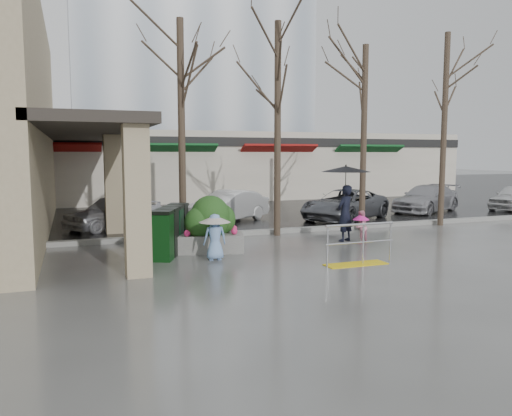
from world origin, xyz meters
TOP-DOWN VIEW (x-y plane):
  - ground at (0.00, 0.00)m, footprint 120.00×120.00m
  - street_asphalt at (0.00, 22.00)m, footprint 120.00×36.00m
  - curb at (0.00, 4.00)m, footprint 120.00×0.30m
  - canopy_slab at (-4.80, 8.00)m, footprint 2.80×18.00m
  - pillar_front at (-3.90, -0.50)m, footprint 0.55×0.55m
  - pillar_back at (-3.90, 6.00)m, footprint 0.55×0.55m
  - storefront_row at (2.00, 17.97)m, footprint 34.00×6.74m
  - office_tower at (4.00, 30.00)m, footprint 18.00×12.00m
  - handrail at (1.36, -1.20)m, footprint 1.90×0.50m
  - tree_west at (-2.00, 3.60)m, footprint 3.20×3.20m
  - tree_midwest at (1.20, 3.60)m, footprint 3.20×3.20m
  - tree_mideast at (4.50, 3.60)m, footprint 3.20×3.20m
  - tree_east at (8.00, 3.60)m, footprint 3.20×3.20m
  - woman at (2.75, 1.81)m, footprint 1.54×1.54m
  - child_pink at (3.00, 1.29)m, footprint 0.61×0.56m
  - child_blue at (-1.82, 0.55)m, footprint 0.82×0.82m
  - planter at (-1.64, 1.64)m, footprint 1.98×1.33m
  - news_boxes at (-2.74, 1.74)m, footprint 1.44×2.33m
  - car_a at (-3.82, 7.11)m, footprint 3.94×3.16m
  - car_b at (0.66, 7.39)m, footprint 3.95×3.16m
  - car_c at (5.37, 6.26)m, footprint 4.97×4.10m
  - car_d at (10.44, 7.43)m, footprint 4.68×3.48m

SIDE VIEW (x-z plane):
  - ground at x=0.00m, z-range 0.00..0.00m
  - street_asphalt at x=0.00m, z-range 0.00..0.01m
  - curb at x=0.00m, z-range 0.00..0.15m
  - handrail at x=1.36m, z-range -0.14..0.89m
  - child_pink at x=3.00m, z-range 0.06..1.08m
  - car_a at x=-3.82m, z-range 0.00..1.26m
  - car_b at x=0.66m, z-range 0.00..1.26m
  - car_c at x=5.37m, z-range 0.00..1.26m
  - car_d at x=10.44m, z-range 0.00..1.26m
  - news_boxes at x=-2.74m, z-range 0.00..1.30m
  - child_blue at x=-1.82m, z-range 0.14..1.35m
  - planter at x=-1.64m, z-range -0.04..1.55m
  - woman at x=2.75m, z-range 0.33..2.73m
  - pillar_front at x=-3.90m, z-range 0.00..3.50m
  - pillar_back at x=-3.90m, z-range 0.00..3.50m
  - storefront_row at x=2.00m, z-range 0.01..4.01m
  - canopy_slab at x=-4.80m, z-range 3.50..3.75m
  - tree_mideast at x=4.50m, z-range 1.61..8.11m
  - tree_west at x=-2.00m, z-range 1.68..8.48m
  - tree_midwest at x=1.20m, z-range 1.73..8.73m
  - tree_east at x=8.00m, z-range 1.78..8.98m
  - office_tower at x=4.00m, z-range 0.00..25.00m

